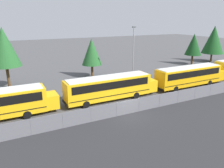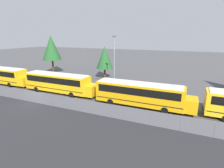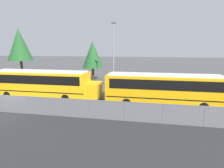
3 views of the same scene
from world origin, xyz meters
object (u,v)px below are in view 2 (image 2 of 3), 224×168
school_bus_2 (59,82)px  school_bus_3 (141,93)px  light_pole (114,61)px  tree_3 (105,57)px  school_bus_1 (2,74)px  tree_1 (51,48)px

school_bus_2 → school_bus_3: size_ratio=1.00×
school_bus_2 → light_pole: 10.20m
school_bus_2 → tree_3: bearing=78.9°
light_pole → school_bus_1: bearing=-164.1°
school_bus_1 → school_bus_3: same height
school_bus_2 → tree_3: 13.13m
school_bus_3 → light_pole: (-6.60, 6.58, 3.12)m
school_bus_1 → tree_3: (16.52, 12.48, 2.75)m
school_bus_2 → light_pole: size_ratio=1.42×
school_bus_1 → school_bus_2: (14.05, -0.12, 0.00)m
school_bus_2 → school_bus_3: bearing=-1.4°
tree_1 → school_bus_2: bearing=-45.5°
school_bus_2 → tree_3: tree_3 is taller
school_bus_3 → light_pole: light_pole is taller
school_bus_1 → light_pole: 22.56m
light_pole → school_bus_3: bearing=-44.9°
tree_1 → school_bus_1: bearing=-100.3°
school_bus_1 → light_pole: (21.49, 6.12, 3.12)m
school_bus_2 → tree_1: size_ratio=1.41×
school_bus_1 → school_bus_2: size_ratio=1.00×
tree_1 → tree_3: bearing=2.0°
tree_1 → tree_3: 14.45m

